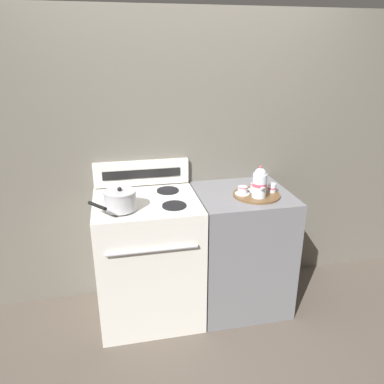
# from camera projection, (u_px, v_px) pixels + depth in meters

# --- Properties ---
(ground_plane) EXTENTS (6.00, 6.00, 0.00)m
(ground_plane) POSITION_uv_depth(u_px,v_px,m) (194.00, 305.00, 2.99)
(ground_plane) COLOR brown
(wall_back) EXTENTS (6.00, 0.05, 2.20)m
(wall_back) POSITION_uv_depth(u_px,v_px,m) (185.00, 161.00, 2.92)
(wall_back) COLOR #666056
(wall_back) RESTS_ON ground
(stove) EXTENTS (0.73, 0.68, 0.95)m
(stove) POSITION_uv_depth(u_px,v_px,m) (149.00, 259.00, 2.76)
(stove) COLOR silver
(stove) RESTS_ON ground
(control_panel) EXTENTS (0.71, 0.05, 0.19)m
(control_panel) POSITION_uv_depth(u_px,v_px,m) (142.00, 173.00, 2.83)
(control_panel) COLOR silver
(control_panel) RESTS_ON stove
(side_counter) EXTENTS (0.67, 0.65, 0.93)m
(side_counter) POSITION_uv_depth(u_px,v_px,m) (240.00, 249.00, 2.90)
(side_counter) COLOR slate
(side_counter) RESTS_ON ground
(saucepan) EXTENTS (0.30, 0.29, 0.15)m
(saucepan) POSITION_uv_depth(u_px,v_px,m) (120.00, 200.00, 2.40)
(saucepan) COLOR #B7B7BC
(saucepan) RESTS_ON stove
(serving_tray) EXTENTS (0.33, 0.33, 0.01)m
(serving_tray) POSITION_uv_depth(u_px,v_px,m) (256.00, 195.00, 2.67)
(serving_tray) COLOR brown
(serving_tray) RESTS_ON side_counter
(teapot) EXTENTS (0.10, 0.16, 0.23)m
(teapot) POSITION_uv_depth(u_px,v_px,m) (260.00, 183.00, 2.58)
(teapot) COLOR silver
(teapot) RESTS_ON serving_tray
(teacup_left) EXTENTS (0.10, 0.10, 0.06)m
(teacup_left) POSITION_uv_depth(u_px,v_px,m) (255.00, 187.00, 2.73)
(teacup_left) COLOR silver
(teacup_left) RESTS_ON serving_tray
(teacup_right) EXTENTS (0.10, 0.10, 0.06)m
(teacup_right) POSITION_uv_depth(u_px,v_px,m) (242.00, 190.00, 2.66)
(teacup_right) COLOR silver
(teacup_right) RESTS_ON serving_tray
(creamer_jug) EXTENTS (0.06, 0.06, 0.06)m
(creamer_jug) POSITION_uv_depth(u_px,v_px,m) (272.00, 188.00, 2.70)
(creamer_jug) COLOR silver
(creamer_jug) RESTS_ON serving_tray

